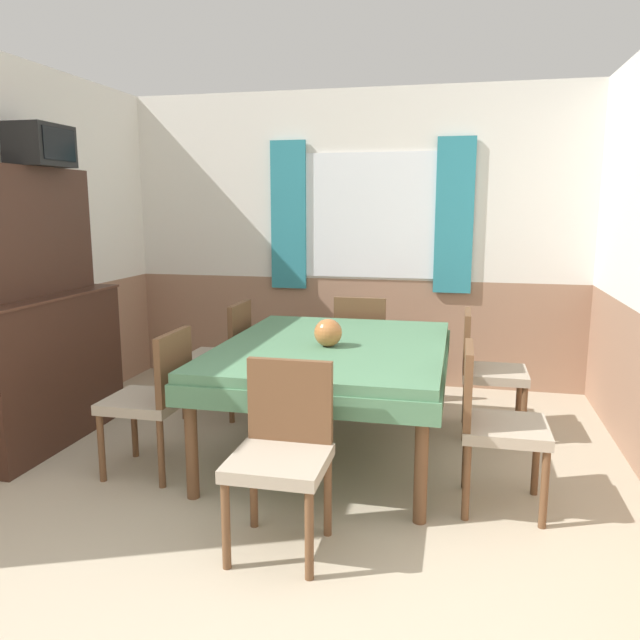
# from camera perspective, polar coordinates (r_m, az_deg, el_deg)

# --- Properties ---
(ground_plane) EXTENTS (16.00, 16.00, 0.00)m
(ground_plane) POSITION_cam_1_polar(r_m,az_deg,el_deg) (2.68, -12.24, -26.49)
(ground_plane) COLOR tan
(wall_back) EXTENTS (4.48, 0.09, 2.60)m
(wall_back) POSITION_cam_1_polar(r_m,az_deg,el_deg) (5.64, 3.11, 7.47)
(wall_back) COLOR white
(wall_back) RESTS_ON ground_plane
(wall_left) EXTENTS (0.05, 4.00, 2.60)m
(wall_left) POSITION_cam_1_polar(r_m,az_deg,el_deg) (4.81, -26.35, 5.75)
(wall_left) COLOR white
(wall_left) RESTS_ON ground_plane
(dining_table) EXTENTS (1.44, 1.86, 0.73)m
(dining_table) POSITION_cam_1_polar(r_m,az_deg,el_deg) (4.03, 1.24, -3.53)
(dining_table) COLOR #4C7A56
(dining_table) RESTS_ON ground_plane
(chair_left_near) EXTENTS (0.44, 0.44, 0.88)m
(chair_left_near) POSITION_cam_1_polar(r_m,az_deg,el_deg) (3.88, -14.90, -6.65)
(chair_left_near) COLOR brown
(chair_left_near) RESTS_ON ground_plane
(chair_right_far) EXTENTS (0.44, 0.44, 0.88)m
(chair_right_far) POSITION_cam_1_polar(r_m,az_deg,el_deg) (4.54, 14.89, -4.16)
(chair_right_far) COLOR brown
(chair_right_far) RESTS_ON ground_plane
(chair_head_near) EXTENTS (0.44, 0.44, 0.88)m
(chair_head_near) POSITION_cam_1_polar(r_m,az_deg,el_deg) (2.98, -3.45, -11.57)
(chair_head_near) COLOR brown
(chair_head_near) RESTS_ON ground_plane
(chair_head_window) EXTENTS (0.44, 0.44, 0.88)m
(chair_head_window) POSITION_cam_1_polar(r_m,az_deg,el_deg) (5.20, 3.85, -2.00)
(chair_head_window) COLOR brown
(chair_head_window) RESTS_ON ground_plane
(chair_left_far) EXTENTS (0.44, 0.44, 0.88)m
(chair_left_far) POSITION_cam_1_polar(r_m,az_deg,el_deg) (4.86, -8.78, -2.97)
(chair_left_far) COLOR brown
(chair_left_far) RESTS_ON ground_plane
(chair_right_near) EXTENTS (0.44, 0.44, 0.88)m
(chair_right_near) POSITION_cam_1_polar(r_m,az_deg,el_deg) (3.46, 15.51, -8.75)
(chair_right_near) COLOR brown
(chair_right_near) RESTS_ON ground_plane
(sideboard) EXTENTS (0.46, 1.32, 1.85)m
(sideboard) POSITION_cam_1_polar(r_m,az_deg,el_deg) (4.61, -24.52, -0.82)
(sideboard) COLOR #3D2319
(sideboard) RESTS_ON ground_plane
(tv) EXTENTS (0.29, 0.40, 0.27)m
(tv) POSITION_cam_1_polar(r_m,az_deg,el_deg) (4.61, -24.20, 14.34)
(tv) COLOR black
(tv) RESTS_ON sideboard
(vase) EXTENTS (0.18, 0.18, 0.18)m
(vase) POSITION_cam_1_polar(r_m,az_deg,el_deg) (3.91, 0.74, -1.17)
(vase) COLOR #B26B38
(vase) RESTS_ON dining_table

